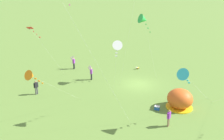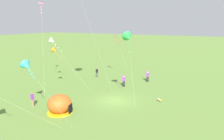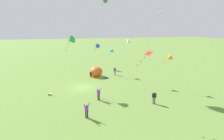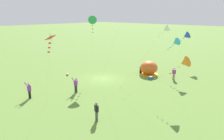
# 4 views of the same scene
# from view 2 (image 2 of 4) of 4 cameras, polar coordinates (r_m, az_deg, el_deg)

# --- Properties ---
(ground_plane) EXTENTS (300.00, 300.00, 0.00)m
(ground_plane) POSITION_cam_2_polar(r_m,az_deg,el_deg) (28.22, 0.74, -8.01)
(ground_plane) COLOR olive
(popup_tent) EXTENTS (2.81, 2.81, 2.10)m
(popup_tent) POSITION_cam_2_polar(r_m,az_deg,el_deg) (24.98, -13.54, -8.66)
(popup_tent) COLOR #D8591E
(popup_tent) RESTS_ON ground
(cooler_box) EXTENTS (0.57, 0.43, 0.44)m
(cooler_box) POSITION_cam_2_polar(r_m,az_deg,el_deg) (27.59, -13.38, -8.34)
(cooler_box) COLOR #2659B2
(cooler_box) RESTS_ON ground
(toddler_crawling) EXTENTS (0.40, 0.55, 0.32)m
(toddler_crawling) POSITION_cam_2_polar(r_m,az_deg,el_deg) (28.52, 12.33, -7.69)
(toddler_crawling) COLOR gold
(toddler_crawling) RESTS_ON ground
(person_watching_sky) EXTENTS (0.34, 0.57, 1.72)m
(person_watching_sky) POSITION_cam_2_polar(r_m,az_deg,el_deg) (39.86, -3.97, -0.54)
(person_watching_sky) COLOR #4C4C51
(person_watching_sky) RESTS_ON ground
(person_center_field) EXTENTS (0.28, 0.59, 1.72)m
(person_center_field) POSITION_cam_2_polar(r_m,az_deg,el_deg) (27.72, -20.08, -7.05)
(person_center_field) COLOR #8C7251
(person_center_field) RESTS_ON ground
(person_flying_kite) EXTENTS (0.55, 0.68, 1.89)m
(person_flying_kite) POSITION_cam_2_polar(r_m,az_deg,el_deg) (37.22, 9.29, -1.54)
(person_flying_kite) COLOR black
(person_flying_kite) RESTS_ON ground
(person_strolling) EXTENTS (0.59, 0.70, 1.89)m
(person_strolling) POSITION_cam_2_polar(r_m,az_deg,el_deg) (33.91, 3.09, -2.76)
(person_strolling) COLOR black
(person_strolling) RESTS_ON ground
(kite_red) EXTENTS (2.01, 4.63, 7.54)m
(kite_red) POSITION_cam_2_polar(r_m,az_deg,el_deg) (39.73, 1.07, 8.09)
(kite_red) COLOR silver
(kite_red) RESTS_ON ground
(kite_white) EXTENTS (3.42, 5.03, 7.90)m
(kite_white) POSITION_cam_2_polar(r_m,az_deg,el_deg) (30.51, -15.37, 7.23)
(kite_white) COLOR silver
(kite_white) RESTS_ON ground
(kite_pink) EXTENTS (5.04, 4.66, 12.96)m
(kite_pink) POSITION_cam_2_polar(r_m,az_deg,el_deg) (35.45, -18.02, 15.40)
(kite_pink) COLOR silver
(kite_pink) RESTS_ON ground
(kite_cyan) EXTENTS (2.00, 7.91, 5.81)m
(kite_cyan) POSITION_cam_2_polar(r_m,az_deg,el_deg) (25.69, -21.41, 0.98)
(kite_cyan) COLOR silver
(kite_cyan) RESTS_ON ground
(kite_orange) EXTENTS (0.95, 7.15, 5.71)m
(kite_orange) POSITION_cam_2_polar(r_m,az_deg,el_deg) (38.32, -14.79, 4.91)
(kite_orange) COLOR silver
(kite_orange) RESTS_ON ground
(kite_green) EXTENTS (2.44, 2.64, 8.78)m
(kite_green) POSITION_cam_2_polar(r_m,az_deg,el_deg) (26.16, 4.27, 8.45)
(kite_green) COLOR silver
(kite_green) RESTS_ON ground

